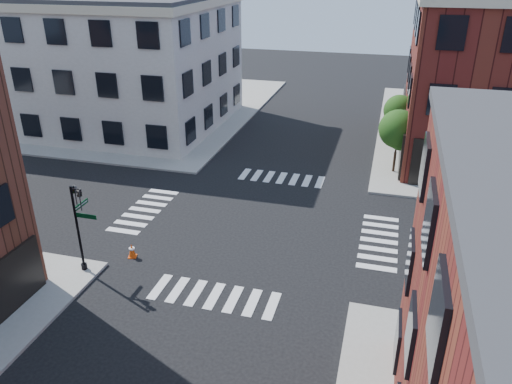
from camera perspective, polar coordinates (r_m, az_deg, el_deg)
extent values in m
plane|color=black|center=(28.87, -0.11, -3.75)|extent=(120.00, 120.00, 0.00)
cube|color=gray|center=(54.95, -15.80, 9.55)|extent=(30.00, 30.00, 0.15)
cube|color=#B9B4A9|center=(48.61, -17.46, 14.00)|extent=(22.00, 16.00, 11.00)
cylinder|color=black|center=(36.77, 15.52, 3.37)|extent=(0.18, 0.18, 1.47)
cylinder|color=black|center=(36.52, 15.65, 4.44)|extent=(0.12, 0.12, 1.47)
sphere|color=#16340E|center=(35.99, 15.96, 6.94)|extent=(2.69, 2.69, 2.69)
sphere|color=#16340E|center=(36.06, 16.25, 6.03)|extent=(1.85, 1.85, 1.85)
cylinder|color=black|center=(42.46, 15.68, 6.15)|extent=(0.18, 0.18, 1.33)
cylinder|color=black|center=(42.26, 15.78, 7.00)|extent=(0.12, 0.12, 1.33)
sphere|color=#16340E|center=(41.83, 16.03, 8.98)|extent=(2.43, 2.43, 2.43)
sphere|color=#16340E|center=(41.87, 16.29, 8.26)|extent=(1.67, 1.67, 1.67)
cylinder|color=black|center=(25.04, -19.67, -4.17)|extent=(0.12, 0.12, 4.60)
cylinder|color=black|center=(26.03, -19.04, -8.03)|extent=(0.28, 0.28, 0.30)
cube|color=#053819|center=(24.36, -18.89, -2.62)|extent=(1.10, 0.03, 0.22)
cube|color=#053819|center=(24.95, -19.35, -1.38)|extent=(0.03, 1.10, 0.22)
imported|color=black|center=(24.22, -19.40, -0.88)|extent=(0.22, 0.18, 1.10)
imported|color=black|center=(24.65, -19.96, -0.51)|extent=(0.18, 0.22, 1.10)
cube|color=silver|center=(26.26, 22.52, -4.97)|extent=(2.31, 2.68, 2.08)
cube|color=black|center=(26.03, 20.50, -3.96)|extent=(0.29, 1.98, 0.94)
cylinder|color=black|center=(25.85, 22.12, -8.23)|extent=(1.07, 0.46, 1.04)
cylinder|color=black|center=(27.74, 22.16, -5.86)|extent=(1.07, 0.46, 1.04)
cube|color=#E4460A|center=(26.67, -13.92, -7.15)|extent=(0.51, 0.51, 0.04)
cone|color=#E4460A|center=(26.49, -14.00, -6.50)|extent=(0.49, 0.49, 0.76)
cylinder|color=white|center=(26.43, -14.02, -6.30)|extent=(0.29, 0.29, 0.09)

